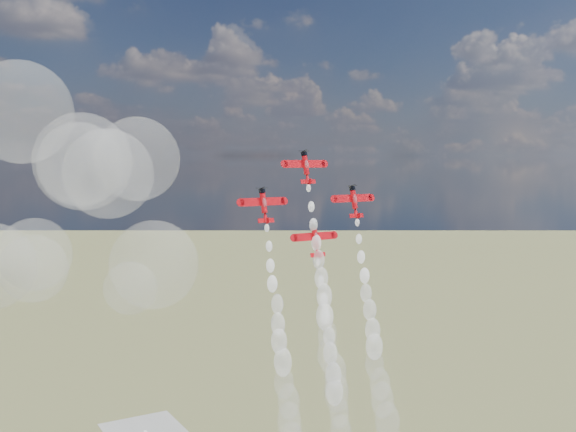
{
  "coord_description": "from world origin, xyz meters",
  "views": [
    {
      "loc": [
        -80.33,
        -122.71,
        110.58
      ],
      "look_at": [
        -4.87,
        9.01,
        97.0
      ],
      "focal_mm": 42.0,
      "sensor_mm": 36.0,
      "label": 1
    }
  ],
  "objects_px": {
    "plane_lead": "(306,167)",
    "plane_slot": "(316,239)",
    "plane_left": "(264,205)",
    "plane_right": "(354,201)"
  },
  "relations": [
    {
      "from": "plane_left",
      "to": "plane_slot",
      "type": "xyz_separation_m",
      "value": [
        12.23,
        -2.17,
        -8.28
      ]
    },
    {
      "from": "plane_right",
      "to": "plane_slot",
      "type": "height_order",
      "value": "plane_right"
    },
    {
      "from": "plane_left",
      "to": "plane_right",
      "type": "xyz_separation_m",
      "value": [
        24.46,
        0.0,
        0.0
      ]
    },
    {
      "from": "plane_lead",
      "to": "plane_left",
      "type": "relative_size",
      "value": 1.0
    },
    {
      "from": "plane_lead",
      "to": "plane_slot",
      "type": "xyz_separation_m",
      "value": [
        0.0,
        -4.34,
        -16.57
      ]
    },
    {
      "from": "plane_right",
      "to": "plane_lead",
      "type": "bearing_deg",
      "value": 169.94
    },
    {
      "from": "plane_lead",
      "to": "plane_right",
      "type": "xyz_separation_m",
      "value": [
        12.23,
        -2.17,
        -8.28
      ]
    },
    {
      "from": "plane_left",
      "to": "plane_slot",
      "type": "distance_m",
      "value": 14.93
    },
    {
      "from": "plane_lead",
      "to": "plane_slot",
      "type": "height_order",
      "value": "plane_lead"
    },
    {
      "from": "plane_left",
      "to": "plane_slot",
      "type": "bearing_deg",
      "value": -10.06
    }
  ]
}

